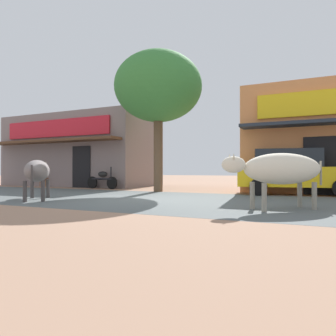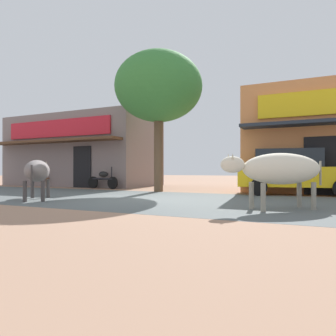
% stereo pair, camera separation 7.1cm
% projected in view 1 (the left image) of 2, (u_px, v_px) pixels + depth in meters
% --- Properties ---
extents(ground, '(80.00, 80.00, 0.00)m').
position_uv_depth(ground, '(148.00, 199.00, 9.69)').
color(ground, '#9D765E').
extents(asphalt_road, '(72.00, 6.00, 0.00)m').
position_uv_depth(asphalt_road, '(148.00, 199.00, 9.69)').
color(asphalt_road, '#535A5B').
rests_on(asphalt_road, ground).
extents(storefront_left_cafe, '(8.57, 4.96, 3.96)m').
position_uv_depth(storefront_left_cafe, '(82.00, 151.00, 18.42)').
color(storefront_left_cafe, gray).
rests_on(storefront_left_cafe, ground).
extents(storefront_right_club, '(6.98, 4.96, 4.26)m').
position_uv_depth(storefront_right_club, '(335.00, 140.00, 12.92)').
color(storefront_right_club, '#E18B4F').
rests_on(storefront_right_club, ground).
extents(roadside_tree, '(3.63, 3.63, 5.80)m').
position_uv_depth(roadside_tree, '(158.00, 87.00, 13.03)').
color(roadside_tree, brown).
rests_on(roadside_tree, ground).
extents(parked_hatchback_car, '(4.30, 2.44, 1.64)m').
position_uv_depth(parked_hatchback_car, '(292.00, 171.00, 11.47)').
color(parked_hatchback_car, yellow).
rests_on(parked_hatchback_car, ground).
extents(parked_motorcycle, '(1.80, 0.29, 1.04)m').
position_uv_depth(parked_motorcycle, '(102.00, 179.00, 14.90)').
color(parked_motorcycle, black).
rests_on(parked_motorcycle, ground).
extents(cow_near_brown, '(1.95, 2.22, 1.19)m').
position_uv_depth(cow_near_brown, '(38.00, 171.00, 9.50)').
color(cow_near_brown, slate).
rests_on(cow_near_brown, ground).
extents(cow_far_dark, '(2.22, 1.99, 1.28)m').
position_uv_depth(cow_far_dark, '(280.00, 169.00, 7.12)').
color(cow_far_dark, beige).
rests_on(cow_far_dark, ground).
extents(cafe_chair_near_tree, '(0.50, 0.50, 0.92)m').
position_uv_depth(cafe_chair_near_tree, '(44.00, 177.00, 16.90)').
color(cafe_chair_near_tree, brown).
rests_on(cafe_chair_near_tree, ground).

